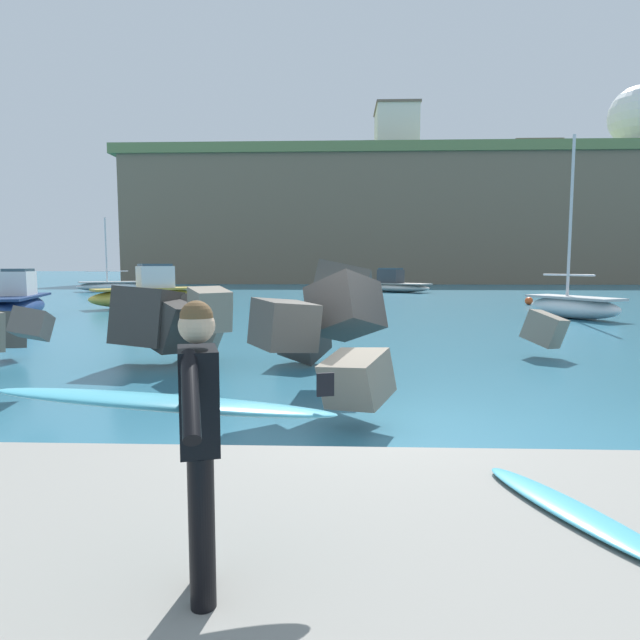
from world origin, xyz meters
TOP-DOWN VIEW (x-y plane):
  - ground_plane at (0.00, 0.00)m, footprint 400.00×400.00m
  - walkway_path at (0.00, -4.00)m, footprint 48.00×4.40m
  - breakwater_jetty at (-2.05, 2.46)m, footprint 31.78×8.49m
  - surfer_with_board at (-1.10, -4.43)m, footprint 2.11×1.39m
  - spare_surfboard at (1.64, -3.42)m, footprint 1.09×1.99m
  - boat_near_left at (4.27, 38.06)m, footprint 6.35×5.69m
  - boat_near_centre at (-13.57, 14.35)m, footprint 3.20×5.90m
  - boat_near_right at (-19.81, 38.47)m, footprint 6.01×4.78m
  - boat_mid_left at (9.55, 15.56)m, footprint 3.30×4.56m
  - boat_mid_centre at (-10.28, 20.61)m, footprint 5.71×4.91m
  - mooring_buoy_inner at (1.09, 26.83)m, footprint 0.44×0.44m
  - mooring_buoy_middle at (10.42, 23.46)m, footprint 0.44×0.44m
  - headland_bluff at (20.59, 72.51)m, footprint 96.28×32.04m
  - radar_dome at (40.63, 70.86)m, footprint 8.04×8.04m
  - station_building_west at (7.92, 74.20)m, footprint 5.04×4.28m
  - station_building_central at (7.09, 67.15)m, footprint 5.66×7.26m
  - station_building_east at (29.10, 78.85)m, footprint 7.03×6.10m
  - station_building_annex at (5.58, 78.43)m, footprint 4.59×7.33m

SIDE VIEW (x-z plane):
  - ground_plane at x=0.00m, z-range 0.00..0.00m
  - walkway_path at x=0.00m, z-range 0.00..0.24m
  - mooring_buoy_inner at x=1.09m, z-range 0.00..0.44m
  - mooring_buoy_middle at x=10.42m, z-range 0.00..0.44m
  - spare_surfboard at x=1.64m, z-range 0.19..0.37m
  - boat_near_right at x=-19.81m, z-range -2.66..3.61m
  - boat_mid_left at x=9.55m, z-range -3.25..4.35m
  - boat_near_left at x=4.27m, z-range -0.39..1.61m
  - boat_near_centre at x=-13.57m, z-range -0.37..1.72m
  - boat_mid_centre at x=-10.28m, z-range -0.42..1.88m
  - breakwater_jetty at x=-2.05m, z-range -0.08..2.27m
  - surfer_with_board at x=-1.10m, z-range 0.39..2.16m
  - headland_bluff at x=20.59m, z-range 0.02..16.51m
  - station_building_annex at x=5.58m, z-range 16.50..20.59m
  - station_building_east at x=29.10m, z-range 16.50..20.94m
  - station_building_west at x=7.92m, z-range 16.50..21.60m
  - station_building_central at x=7.09m, z-range 16.50..23.08m
  - radar_dome at x=40.63m, z-range 16.94..27.09m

